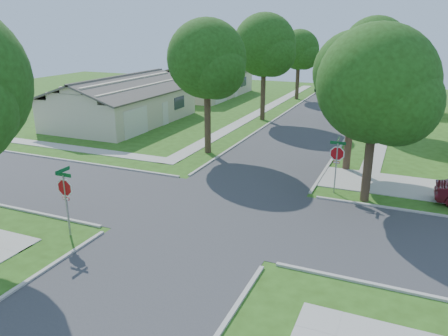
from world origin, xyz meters
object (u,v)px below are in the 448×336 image
car_curb_west (325,86)px  tree_w_far (299,52)px  car_curb_east (356,111)px  tree_e_far (386,49)px  tree_e_mid (375,53)px  tree_w_near (208,63)px  house_nw_near (123,106)px  stop_sign_ne (337,156)px  tree_ne_corner (377,90)px  stop_sign_sw (65,191)px  tree_w_mid (265,48)px  house_nw_far (204,83)px  tree_e_near (355,76)px

car_curb_west → tree_w_far: bearing=73.7°
car_curb_east → car_curb_west: size_ratio=0.77×
tree_e_far → tree_e_mid: bearing=-90.0°
tree_w_near → tree_w_far: 25.01m
house_nw_near → stop_sign_ne: bearing=-26.5°
stop_sign_ne → tree_ne_corner: bearing=-16.6°
stop_sign_sw → tree_w_far: bearing=89.9°
stop_sign_ne → car_curb_east: bearing=94.2°
stop_sign_ne → house_nw_near: size_ratio=0.22×
tree_e_mid → tree_ne_corner: 16.89m
tree_e_far → tree_w_far: bearing=-180.0°
stop_sign_sw → tree_w_mid: bearing=89.9°
stop_sign_ne → tree_w_far: 30.96m
house_nw_near → tree_w_far: bearing=59.2°
stop_sign_ne → car_curb_west: size_ratio=0.58×
stop_sign_sw → house_nw_near: (-11.29, 19.70, -0.51)m
house_nw_far → tree_e_far: bearing=5.5°
stop_sign_ne → tree_e_mid: size_ratio=0.32×
stop_sign_ne → tree_w_near: size_ratio=0.33×
stop_sign_sw → tree_w_mid: 26.09m
stop_sign_sw → tree_ne_corner: bearing=38.8°
stop_sign_sw → tree_e_near: tree_e_near is taller
tree_ne_corner → house_nw_near: tree_ne_corner is taller
stop_sign_ne → car_curb_east: size_ratio=0.76×
tree_ne_corner → car_curb_east: (-3.16, 21.00, -4.92)m
house_nw_near → tree_ne_corner: bearing=-25.8°
stop_sign_sw → house_nw_near: 22.71m
tree_w_near → house_nw_near: size_ratio=0.66×
tree_e_mid → tree_w_near: size_ratio=1.03×
tree_e_far → car_curb_east: tree_e_far is taller
tree_w_far → car_curb_east: tree_w_far is taller
tree_e_near → car_curb_east: (-1.55, 16.20, -4.97)m
tree_w_mid → tree_e_mid: bearing=-0.0°
house_nw_far → tree_w_far: bearing=10.0°
tree_w_far → house_nw_far: 12.19m
tree_w_near → car_curb_east: 18.80m
tree_ne_corner → car_curb_east: size_ratio=2.20×
stop_sign_sw → tree_e_near: size_ratio=0.36×
tree_e_near → car_curb_west: tree_e_near is taller
tree_w_far → tree_e_near: bearing=-69.4°
car_curb_east → tree_w_near: bearing=-121.5°
tree_e_near → tree_e_mid: bearing=90.0°
tree_ne_corner → house_nw_near: size_ratio=0.64×
stop_sign_ne → car_curb_east: (-1.50, 20.50, -1.36)m
tree_ne_corner → house_nw_far: (-22.35, 27.79, -4.08)m
stop_sign_ne → tree_w_near: tree_w_near is taller
tree_w_near → car_curb_west: (1.84, 32.41, -5.37)m
tree_e_near → car_curb_east: size_ratio=2.11×
stop_sign_ne → tree_w_near: (-9.34, 4.31, 4.08)m
stop_sign_sw → tree_ne_corner: tree_ne_corner is taller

